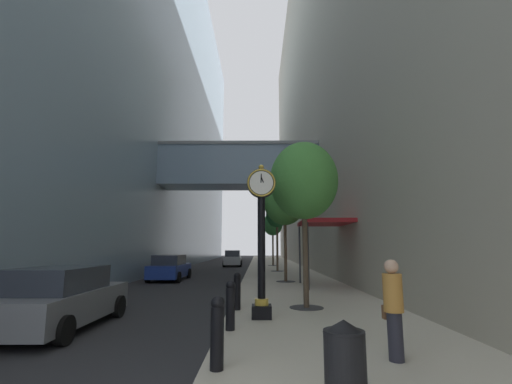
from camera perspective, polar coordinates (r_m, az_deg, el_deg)
name	(u,v)px	position (r m, az deg, el deg)	size (l,w,h in m)	color
ground_plane	(247,272)	(29.20, -1.54, -13.19)	(110.00, 110.00, 0.00)	#262628
sidewalk_right	(278,269)	(32.23, 3.73, -12.66)	(5.58, 80.00, 0.14)	#BCB29E
building_block_left	(138,72)	(38.40, -19.02, 18.23)	(21.58, 80.00, 38.90)	#849EB2
building_block_right	(349,68)	(37.78, 15.17, 19.18)	(9.00, 80.00, 39.57)	#A89E89
street_clock	(261,231)	(9.98, 0.91, -6.55)	(0.84, 0.55, 4.38)	black
bollard_nearest	(217,331)	(6.10, -6.44, -21.88)	(0.23, 0.23, 1.16)	black
bollard_second	(230,304)	(8.71, -4.27, -18.01)	(0.23, 0.23, 1.16)	black
bollard_third	(237,290)	(11.35, -3.15, -15.92)	(0.23, 0.23, 1.16)	black
street_tree_near	(304,181)	(11.93, 7.91, 1.78)	(2.32, 2.32, 5.55)	#333335
street_tree_mid_near	(285,201)	(20.35, 4.79, -1.50)	(2.51, 2.51, 6.10)	#333335
street_tree_mid_far	(277,215)	(28.77, 3.50, -3.91)	(1.83, 1.83, 5.66)	#333335
street_tree_far	(273,225)	(37.21, 2.80, -5.41)	(2.11, 2.11, 5.58)	#333335
trash_bin	(345,362)	(4.90, 14.56, -25.69)	(0.53, 0.53, 1.05)	black
pedestrian_walking	(393,306)	(6.88, 21.82, -17.17)	(0.37, 0.48, 1.73)	#23232D
storefront_awning	(324,224)	(18.15, 11.17, -5.16)	(2.40, 3.60, 3.30)	maroon
car_blue_near	(170,268)	(23.01, -14.10, -12.10)	(2.07, 4.38, 1.59)	navy
car_silver_mid	(233,258)	(38.70, -3.86, -10.93)	(2.08, 4.54, 1.71)	#B7BABF
car_grey_far	(60,299)	(10.61, -29.71, -15.10)	(2.12, 4.46, 1.58)	slate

